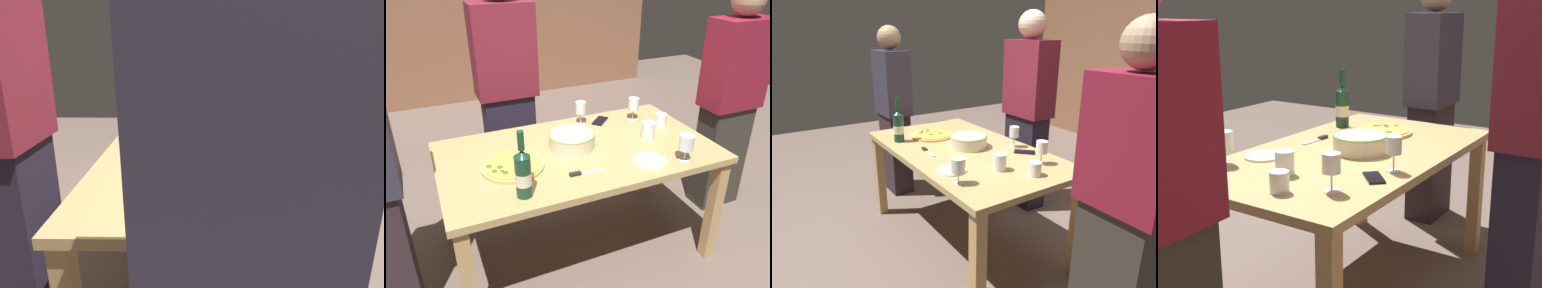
{
  "view_description": "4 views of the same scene",
  "coord_description": "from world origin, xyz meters",
  "views": [
    {
      "loc": [
        -1.61,
        -0.03,
        1.3
      ],
      "look_at": [
        0.0,
        0.0,
        0.79
      ],
      "focal_mm": 30.61,
      "sensor_mm": 36.0,
      "label": 1
    },
    {
      "loc": [
        -0.8,
        -1.81,
        1.8
      ],
      "look_at": [
        0.0,
        0.0,
        0.79
      ],
      "focal_mm": 35.65,
      "sensor_mm": 36.0,
      "label": 2
    },
    {
      "loc": [
        2.0,
        -1.29,
        1.57
      ],
      "look_at": [
        0.0,
        0.0,
        0.79
      ],
      "focal_mm": 32.33,
      "sensor_mm": 36.0,
      "label": 3
    },
    {
      "loc": [
        2.1,
        1.36,
        1.46
      ],
      "look_at": [
        0.0,
        0.0,
        0.79
      ],
      "focal_mm": 49.26,
      "sensor_mm": 36.0,
      "label": 4
    }
  ],
  "objects": [
    {
      "name": "dining_table",
      "position": [
        0.0,
        0.0,
        0.66
      ],
      "size": [
        1.6,
        0.9,
        0.75
      ],
      "color": "tan",
      "rests_on": "ground"
    },
    {
      "name": "pizza_knife",
      "position": [
        -0.09,
        -0.26,
        0.76
      ],
      "size": [
        0.19,
        0.03,
        0.02
      ],
      "color": "silver",
      "rests_on": "dining_table"
    },
    {
      "name": "ground_plane",
      "position": [
        0.0,
        0.0,
        0.0
      ],
      "size": [
        8.0,
        8.0,
        0.0
      ],
      "primitive_type": "plane",
      "color": "#6B584F"
    },
    {
      "name": "wine_glass_far_left",
      "position": [
        0.52,
        0.25,
        0.86
      ],
      "size": [
        0.07,
        0.07,
        0.16
      ],
      "color": "white",
      "rests_on": "dining_table"
    },
    {
      "name": "wine_glass_by_bottle",
      "position": [
        0.16,
        0.33,
        0.86
      ],
      "size": [
        0.07,
        0.07,
        0.16
      ],
      "color": "white",
      "rests_on": "dining_table"
    },
    {
      "name": "pizza",
      "position": [
        -0.41,
        -0.05,
        0.76
      ],
      "size": [
        0.34,
        0.34,
        0.03
      ],
      "color": "tan",
      "rests_on": "dining_table"
    },
    {
      "name": "wine_glass_near_pizza",
      "position": [
        0.49,
        -0.36,
        0.85
      ],
      "size": [
        0.08,
        0.08,
        0.15
      ],
      "color": "white",
      "rests_on": "dining_table"
    },
    {
      "name": "side_plate",
      "position": [
        0.31,
        -0.29,
        0.76
      ],
      "size": [
        0.18,
        0.18,
        0.01
      ],
      "primitive_type": "cylinder",
      "color": "white",
      "rests_on": "dining_table"
    },
    {
      "name": "person_guest_right",
      "position": [
        -1.14,
        -0.08,
        0.82
      ],
      "size": [
        0.39,
        0.24,
        1.62
      ],
      "rotation": [
        0.0,
        0.0,
        0.07
      ],
      "color": "#2D2026",
      "rests_on": "ground"
    },
    {
      "name": "cup_ceramic",
      "position": [
        0.46,
        -0.03,
        0.8
      ],
      "size": [
        0.08,
        0.08,
        0.1
      ],
      "primitive_type": "cylinder",
      "color": "white",
      "rests_on": "dining_table"
    },
    {
      "name": "cup_amber",
      "position": [
        0.64,
        0.09,
        0.79
      ],
      "size": [
        0.08,
        0.08,
        0.08
      ],
      "primitive_type": "cylinder",
      "color": "white",
      "rests_on": "dining_table"
    },
    {
      "name": "serving_bowl",
      "position": [
        -0.02,
        0.05,
        0.8
      ],
      "size": [
        0.28,
        0.28,
        0.09
      ],
      "color": "beige",
      "rests_on": "dining_table"
    },
    {
      "name": "person_host",
      "position": [
        -0.21,
        0.81,
        0.88
      ],
      "size": [
        0.42,
        0.24,
        1.73
      ],
      "rotation": [
        0.0,
        0.0,
        -1.32
      ],
      "color": "#221C2D",
      "rests_on": "ground"
    },
    {
      "name": "wine_bottle",
      "position": [
        -0.42,
        -0.33,
        0.88
      ],
      "size": [
        0.08,
        0.08,
        0.34
      ],
      "color": "#164029",
      "rests_on": "dining_table"
    },
    {
      "name": "person_guest_left",
      "position": [
        1.21,
        0.08,
        0.83
      ],
      "size": [
        0.4,
        0.24,
        1.63
      ],
      "rotation": [
        0.0,
        0.0,
        -3.07
      ],
      "color": "#322E28",
      "rests_on": "ground"
    },
    {
      "name": "cell_phone",
      "position": [
        0.3,
        0.31,
        0.76
      ],
      "size": [
        0.15,
        0.15,
        0.01
      ],
      "primitive_type": "cube",
      "rotation": [
        0.0,
        0.0,
        2.32
      ],
      "color": "black",
      "rests_on": "dining_table"
    }
  ]
}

